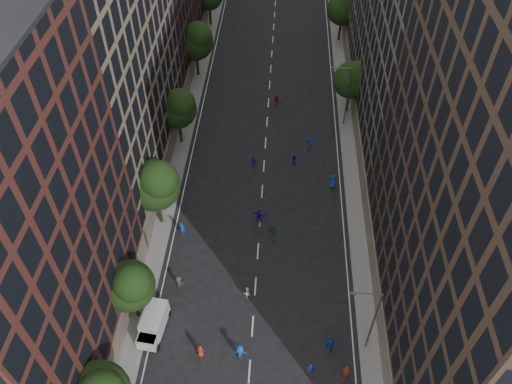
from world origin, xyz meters
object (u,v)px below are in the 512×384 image
at_px(cargo_van, 153,324).
at_px(skater_1, 310,369).
at_px(streetlamp_far, 346,94).
at_px(streetlamp_near, 372,318).

relative_size(cargo_van, skater_1, 2.95).
bearing_deg(cargo_van, streetlamp_far, 65.64).
relative_size(streetlamp_far, cargo_van, 1.97).
height_order(streetlamp_far, cargo_van, streetlamp_far).
xyz_separation_m(streetlamp_near, cargo_van, (-19.66, 0.51, -3.94)).
bearing_deg(streetlamp_near, cargo_van, 178.52).
relative_size(streetlamp_far, skater_1, 5.82).
distance_m(streetlamp_near, streetlamp_far, 33.00).
distance_m(streetlamp_far, skater_1, 36.42).
bearing_deg(skater_1, streetlamp_far, -122.53).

